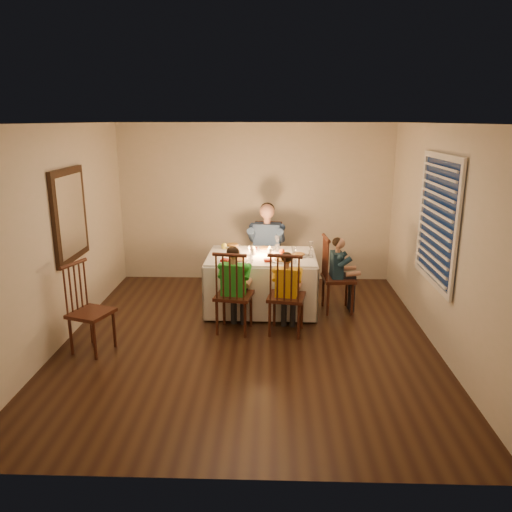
{
  "coord_description": "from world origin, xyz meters",
  "views": [
    {
      "loc": [
        0.28,
        -5.69,
        2.64
      ],
      "look_at": [
        0.09,
        0.15,
        1.04
      ],
      "focal_mm": 35.0,
      "sensor_mm": 36.0,
      "label": 1
    }
  ],
  "objects_px": {
    "chair_extra": "(95,350)",
    "chair_end": "(337,310)",
    "chair_near_left": "(234,331)",
    "chair_near_right": "(286,332)",
    "adult": "(266,290)",
    "serving_bowl": "(233,247)",
    "dining_table": "(261,271)",
    "child_yellow": "(286,332)",
    "chair_adult": "(266,290)",
    "child_teal": "(337,310)",
    "child_green": "(234,331)"
  },
  "relations": [
    {
      "from": "chair_near_right",
      "to": "child_yellow",
      "type": "distance_m",
      "value": 0.0
    },
    {
      "from": "chair_adult",
      "to": "chair_end",
      "type": "height_order",
      "value": "same"
    },
    {
      "from": "chair_adult",
      "to": "child_green",
      "type": "xyz_separation_m",
      "value": [
        -0.4,
        -1.59,
        0.0
      ]
    },
    {
      "from": "adult",
      "to": "child_teal",
      "type": "distance_m",
      "value": 1.31
    },
    {
      "from": "dining_table",
      "to": "child_green",
      "type": "bearing_deg",
      "value": -111.91
    },
    {
      "from": "child_green",
      "to": "child_teal",
      "type": "distance_m",
      "value": 1.6
    },
    {
      "from": "chair_near_left",
      "to": "child_teal",
      "type": "relative_size",
      "value": 1.02
    },
    {
      "from": "chair_near_left",
      "to": "chair_extra",
      "type": "bearing_deg",
      "value": 30.99
    },
    {
      "from": "chair_extra",
      "to": "serving_bowl",
      "type": "relative_size",
      "value": 4.81
    },
    {
      "from": "dining_table",
      "to": "child_yellow",
      "type": "xyz_separation_m",
      "value": [
        0.33,
        -0.83,
        -0.57
      ]
    },
    {
      "from": "adult",
      "to": "child_teal",
      "type": "relative_size",
      "value": 1.31
    },
    {
      "from": "dining_table",
      "to": "chair_near_left",
      "type": "relative_size",
      "value": 1.42
    },
    {
      "from": "chair_near_left",
      "to": "serving_bowl",
      "type": "bearing_deg",
      "value": -75.05
    },
    {
      "from": "chair_end",
      "to": "adult",
      "type": "relative_size",
      "value": 0.78
    },
    {
      "from": "dining_table",
      "to": "chair_adult",
      "type": "height_order",
      "value": "dining_table"
    },
    {
      "from": "chair_near_right",
      "to": "adult",
      "type": "distance_m",
      "value": 1.64
    },
    {
      "from": "adult",
      "to": "serving_bowl",
      "type": "height_order",
      "value": "serving_bowl"
    },
    {
      "from": "chair_near_right",
      "to": "adult",
      "type": "bearing_deg",
      "value": -70.71
    },
    {
      "from": "chair_extra",
      "to": "chair_end",
      "type": "bearing_deg",
      "value": -45.92
    },
    {
      "from": "chair_extra",
      "to": "chair_near_right",
      "type": "bearing_deg",
      "value": -55.87
    },
    {
      "from": "adult",
      "to": "chair_near_left",
      "type": "bearing_deg",
      "value": -97.1
    },
    {
      "from": "dining_table",
      "to": "chair_near_right",
      "type": "distance_m",
      "value": 1.06
    },
    {
      "from": "child_green",
      "to": "dining_table",
      "type": "bearing_deg",
      "value": -102.73
    },
    {
      "from": "chair_adult",
      "to": "child_yellow",
      "type": "relative_size",
      "value": 1.01
    },
    {
      "from": "chair_near_left",
      "to": "chair_end",
      "type": "height_order",
      "value": "same"
    },
    {
      "from": "chair_extra",
      "to": "serving_bowl",
      "type": "distance_m",
      "value": 2.48
    },
    {
      "from": "chair_near_left",
      "to": "chair_extra",
      "type": "height_order",
      "value": "chair_near_left"
    },
    {
      "from": "chair_adult",
      "to": "serving_bowl",
      "type": "height_order",
      "value": "serving_bowl"
    },
    {
      "from": "dining_table",
      "to": "child_green",
      "type": "relative_size",
      "value": 1.36
    },
    {
      "from": "chair_extra",
      "to": "child_teal",
      "type": "height_order",
      "value": "child_teal"
    },
    {
      "from": "chair_near_right",
      "to": "chair_extra",
      "type": "distance_m",
      "value": 2.36
    },
    {
      "from": "chair_near_left",
      "to": "chair_end",
      "type": "xyz_separation_m",
      "value": [
        1.41,
        0.76,
        0.0
      ]
    },
    {
      "from": "chair_extra",
      "to": "child_yellow",
      "type": "distance_m",
      "value": 2.36
    },
    {
      "from": "chair_adult",
      "to": "child_yellow",
      "type": "height_order",
      "value": "chair_adult"
    },
    {
      "from": "chair_adult",
      "to": "child_teal",
      "type": "xyz_separation_m",
      "value": [
        1.02,
        -0.83,
        0.0
      ]
    },
    {
      "from": "chair_extra",
      "to": "child_teal",
      "type": "bearing_deg",
      "value": -45.92
    },
    {
      "from": "dining_table",
      "to": "child_yellow",
      "type": "bearing_deg",
      "value": -67.39
    },
    {
      "from": "child_green",
      "to": "serving_bowl",
      "type": "xyz_separation_m",
      "value": [
        -0.1,
        1.15,
        0.83
      ]
    },
    {
      "from": "serving_bowl",
      "to": "chair_extra",
      "type": "bearing_deg",
      "value": -130.37
    },
    {
      "from": "chair_extra",
      "to": "child_yellow",
      "type": "relative_size",
      "value": 0.99
    },
    {
      "from": "chair_near_left",
      "to": "dining_table",
      "type": "bearing_deg",
      "value": -102.73
    },
    {
      "from": "chair_adult",
      "to": "adult",
      "type": "height_order",
      "value": "adult"
    },
    {
      "from": "chair_end",
      "to": "adult",
      "type": "height_order",
      "value": "adult"
    },
    {
      "from": "chair_end",
      "to": "child_green",
      "type": "distance_m",
      "value": 1.6
    },
    {
      "from": "chair_near_left",
      "to": "serving_bowl",
      "type": "relative_size",
      "value": 4.91
    },
    {
      "from": "child_green",
      "to": "serving_bowl",
      "type": "bearing_deg",
      "value": -75.05
    },
    {
      "from": "chair_end",
      "to": "chair_extra",
      "type": "bearing_deg",
      "value": 109.74
    },
    {
      "from": "chair_end",
      "to": "chair_extra",
      "type": "relative_size",
      "value": 1.02
    },
    {
      "from": "chair_near_right",
      "to": "chair_extra",
      "type": "relative_size",
      "value": 1.02
    },
    {
      "from": "adult",
      "to": "child_green",
      "type": "distance_m",
      "value": 1.64
    }
  ]
}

